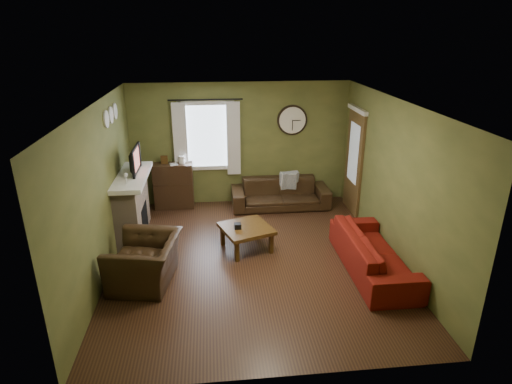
{
  "coord_description": "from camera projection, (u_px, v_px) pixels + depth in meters",
  "views": [
    {
      "loc": [
        -0.61,
        -6.24,
        3.64
      ],
      "look_at": [
        0.1,
        0.4,
        1.05
      ],
      "focal_mm": 30.0,
      "sensor_mm": 36.0,
      "label": 1
    }
  ],
  "objects": [
    {
      "name": "wine_glass_b",
      "position": [
        126.0,
        179.0,
        7.11
      ],
      "size": [
        0.06,
        0.06,
        0.18
      ],
      "primitive_type": null,
      "color": "white",
      "rests_on": "mantel"
    },
    {
      "name": "curtain_right",
      "position": [
        234.0,
        139.0,
        8.92
      ],
      "size": [
        0.28,
        0.04,
        1.55
      ],
      "primitive_type": "cube",
      "color": "silver",
      "rests_on": "wall_back"
    },
    {
      "name": "pillow_left",
      "position": [
        288.0,
        181.0,
        9.18
      ],
      "size": [
        0.38,
        0.2,
        0.36
      ],
      "primitive_type": "cube",
      "rotation": [
        0.0,
        0.0,
        -0.28
      ],
      "color": "#9399A3",
      "rests_on": "sofa_brown"
    },
    {
      "name": "book",
      "position": [
        170.0,
        166.0,
        8.8
      ],
      "size": [
        0.19,
        0.23,
        0.02
      ],
      "primitive_type": "imported",
      "rotation": [
        0.0,
        0.0,
        0.22
      ],
      "color": "#442C11",
      "rests_on": "bookshelf"
    },
    {
      "name": "armchair",
      "position": [
        145.0,
        261.0,
        6.4
      ],
      "size": [
        1.13,
        1.24,
        0.71
      ],
      "primitive_type": "imported",
      "rotation": [
        0.0,
        0.0,
        -1.75
      ],
      "color": "black",
      "rests_on": "floor"
    },
    {
      "name": "bookshelf",
      "position": [
        174.0,
        186.0,
        9.06
      ],
      "size": [
        0.82,
        0.35,
        0.97
      ],
      "primitive_type": null,
      "color": "#2F1E12",
      "rests_on": "floor"
    },
    {
      "name": "wall_left",
      "position": [
        101.0,
        192.0,
        6.46
      ],
      "size": [
        0.0,
        5.2,
        2.6
      ],
      "primitive_type": "cube",
      "color": "brown",
      "rests_on": "ground"
    },
    {
      "name": "wall_clock",
      "position": [
        292.0,
        120.0,
        8.99
      ],
      "size": [
        0.64,
        0.06,
        0.64
      ],
      "primitive_type": null,
      "color": "white",
      "rests_on": "wall_back"
    },
    {
      "name": "mantel",
      "position": [
        131.0,
        177.0,
        7.61
      ],
      "size": [
        0.58,
        1.6,
        0.08
      ],
      "primitive_type": "cube",
      "color": "white",
      "rests_on": "fireplace"
    },
    {
      "name": "firebox",
      "position": [
        144.0,
        219.0,
        7.93
      ],
      "size": [
        0.04,
        0.6,
        0.55
      ],
      "primitive_type": "cube",
      "color": "black",
      "rests_on": "fireplace"
    },
    {
      "name": "door",
      "position": [
        354.0,
        162.0,
        8.72
      ],
      "size": [
        0.05,
        0.9,
        2.1
      ],
      "primitive_type": "cube",
      "color": "brown",
      "rests_on": "floor"
    },
    {
      "name": "tv",
      "position": [
        132.0,
        163.0,
        7.68
      ],
      "size": [
        0.08,
        0.6,
        0.35
      ],
      "primitive_type": "imported",
      "rotation": [
        0.0,
        0.0,
        1.57
      ],
      "color": "black",
      "rests_on": "mantel"
    },
    {
      "name": "wall_back",
      "position": [
        240.0,
        144.0,
        9.1
      ],
      "size": [
        4.6,
        0.0,
        2.6
      ],
      "primitive_type": "cube",
      "color": "brown",
      "rests_on": "ground"
    },
    {
      "name": "wine_glass_a",
      "position": [
        126.0,
        179.0,
        7.11
      ],
      "size": [
        0.07,
        0.07,
        0.2
      ],
      "primitive_type": null,
      "color": "white",
      "rests_on": "mantel"
    },
    {
      "name": "coffee_table",
      "position": [
        246.0,
        238.0,
        7.42
      ],
      "size": [
        1.02,
        1.02,
        0.42
      ],
      "primitive_type": null,
      "rotation": [
        0.0,
        0.0,
        0.34
      ],
      "color": "#442C11",
      "rests_on": "floor"
    },
    {
      "name": "wall_right",
      "position": [
        393.0,
        181.0,
        6.92
      ],
      "size": [
        0.0,
        5.2,
        2.6
      ],
      "primitive_type": "cube",
      "color": "brown",
      "rests_on": "ground"
    },
    {
      "name": "sofa_red",
      "position": [
        373.0,
        252.0,
        6.75
      ],
      "size": [
        0.83,
        2.12,
        0.62
      ],
      "primitive_type": "imported",
      "rotation": [
        0.0,
        0.0,
        1.57
      ],
      "color": "#66110A",
      "rests_on": "floor"
    },
    {
      "name": "tv_screen",
      "position": [
        136.0,
        160.0,
        7.66
      ],
      "size": [
        0.02,
        0.62,
        0.36
      ],
      "primitive_type": "cube",
      "color": "#994C3F",
      "rests_on": "mantel"
    },
    {
      "name": "fireplace",
      "position": [
        132.0,
        207.0,
        7.82
      ],
      "size": [
        0.4,
        1.4,
        1.1
      ],
      "primitive_type": "cube",
      "color": "tan",
      "rests_on": "floor"
    },
    {
      "name": "tissue_box",
      "position": [
        238.0,
        230.0,
        7.3
      ],
      "size": [
        0.12,
        0.12,
        0.09
      ],
      "primitive_type": "cube",
      "rotation": [
        0.0,
        0.0,
        0.03
      ],
      "color": "black",
      "rests_on": "coffee_table"
    },
    {
      "name": "medallion_left",
      "position": [
        106.0,
        119.0,
        6.86
      ],
      "size": [
        0.28,
        0.28,
        0.03
      ],
      "primitive_type": "cylinder",
      "color": "white",
      "rests_on": "wall_left"
    },
    {
      "name": "ceiling",
      "position": [
        252.0,
        103.0,
        6.22
      ],
      "size": [
        4.6,
        5.2,
        0.0
      ],
      "primitive_type": "cube",
      "color": "white",
      "rests_on": "ground"
    },
    {
      "name": "curtain_left",
      "position": [
        180.0,
        140.0,
        8.81
      ],
      "size": [
        0.28,
        0.04,
        1.55
      ],
      "primitive_type": "cube",
      "color": "silver",
      "rests_on": "wall_back"
    },
    {
      "name": "medallion_right",
      "position": [
        115.0,
        111.0,
        7.51
      ],
      "size": [
        0.28,
        0.28,
        0.03
      ],
      "primitive_type": "cylinder",
      "color": "white",
      "rests_on": "wall_left"
    },
    {
      "name": "wall_front",
      "position": [
        278.0,
        277.0,
        4.28
      ],
      "size": [
        4.6,
        0.0,
        2.6
      ],
      "primitive_type": "cube",
      "color": "brown",
      "rests_on": "ground"
    },
    {
      "name": "pillow_right",
      "position": [
        289.0,
        180.0,
        9.21
      ],
      "size": [
        0.4,
        0.2,
        0.38
      ],
      "primitive_type": "cube",
      "rotation": [
        0.0,
        0.0,
        0.24
      ],
      "color": "#9399A3",
      "rests_on": "sofa_brown"
    },
    {
      "name": "sofa_brown",
      "position": [
        280.0,
        193.0,
        9.15
      ],
      "size": [
        2.06,
        0.81,
        0.6
      ],
      "primitive_type": "imported",
      "color": "black",
      "rests_on": "floor"
    },
    {
      "name": "medallion_mid",
      "position": [
        111.0,
        115.0,
        7.19
      ],
      "size": [
        0.28,
        0.28,
        0.03
      ],
      "primitive_type": "cylinder",
      "color": "white",
      "rests_on": "wall_left"
    },
    {
      "name": "window_pane",
      "position": [
        207.0,
        136.0,
        8.94
      ],
      "size": [
        1.0,
        0.02,
        1.3
      ],
      "primitive_type": null,
      "color": "silver",
      "rests_on": "wall_back"
    },
    {
      "name": "floor",
      "position": [
        253.0,
        259.0,
        7.16
      ],
      "size": [
        4.6,
        5.2,
        0.0
      ],
      "primitive_type": "cube",
      "color": "#382115",
      "rests_on": "ground"
    },
    {
      "name": "curtain_rod",
      "position": [
        205.0,
        100.0,
        8.57
      ],
      "size": [
        0.03,
        0.03,
        1.5
      ],
      "primitive_type": "cylinder",
      "color": "black",
      "rests_on": "wall_back"
    }
  ]
}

